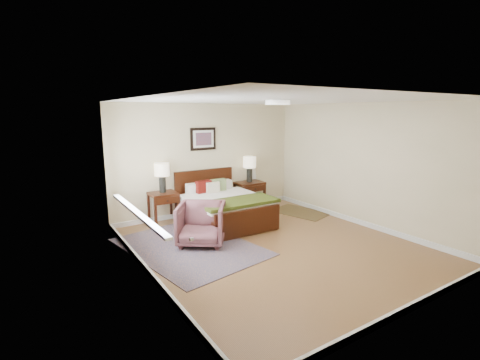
{
  "coord_description": "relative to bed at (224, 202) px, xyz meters",
  "views": [
    {
      "loc": [
        -3.62,
        -4.54,
        2.3
      ],
      "look_at": [
        -0.17,
        0.87,
        1.05
      ],
      "focal_mm": 26.0,
      "sensor_mm": 36.0,
      "label": 1
    }
  ],
  "objects": [
    {
      "name": "ceiling",
      "position": [
        0.13,
        -1.58,
        2.03
      ],
      "size": [
        4.5,
        5.0,
        0.02
      ],
      "primitive_type": "cube",
      "color": "white",
      "rests_on": "back_wall"
    },
    {
      "name": "left_wall",
      "position": [
        -2.12,
        -1.58,
        0.78
      ],
      "size": [
        0.04,
        5.0,
        2.5
      ],
      "primitive_type": "cube",
      "color": "beige",
      "rests_on": "ground"
    },
    {
      "name": "nightstand_left",
      "position": [
        -1.06,
        0.67,
        0.07
      ],
      "size": [
        0.56,
        0.5,
        0.66
      ],
      "color": "#381508",
      "rests_on": "ground"
    },
    {
      "name": "door",
      "position": [
        -2.1,
        -3.33,
        0.6
      ],
      "size": [
        0.06,
        1.0,
        2.18
      ],
      "color": "silver",
      "rests_on": "ground"
    },
    {
      "name": "floor",
      "position": [
        0.13,
        -1.58,
        -0.47
      ],
      "size": [
        5.0,
        5.0,
        0.0
      ],
      "primitive_type": "plane",
      "color": "brown",
      "rests_on": "ground"
    },
    {
      "name": "wall_art",
      "position": [
        0.0,
        0.89,
        1.25
      ],
      "size": [
        0.62,
        0.05,
        0.5
      ],
      "color": "black",
      "rests_on": "back_wall"
    },
    {
      "name": "back_wall",
      "position": [
        0.13,
        0.92,
        0.78
      ],
      "size": [
        4.5,
        0.04,
        2.5
      ],
      "primitive_type": "cube",
      "color": "beige",
      "rests_on": "ground"
    },
    {
      "name": "lamp_left",
      "position": [
        -1.06,
        0.69,
        0.61
      ],
      "size": [
        0.31,
        0.31,
        0.61
      ],
      "color": "black",
      "rests_on": "nightstand_left"
    },
    {
      "name": "rug_persian",
      "position": [
        -1.17,
        -0.83,
        -0.46
      ],
      "size": [
        2.23,
        2.84,
        0.01
      ],
      "primitive_type": "cube",
      "rotation": [
        0.0,
        0.0,
        0.17
      ],
      "color": "#0D1D43",
      "rests_on": "ground"
    },
    {
      "name": "armchair",
      "position": [
        -0.92,
        -0.81,
        -0.1
      ],
      "size": [
        1.12,
        1.12,
        0.74
      ],
      "primitive_type": "imported",
      "rotation": [
        0.0,
        0.0,
        -0.62
      ],
      "color": "brown",
      "rests_on": "ground"
    },
    {
      "name": "rug_navy",
      "position": [
        1.93,
        -0.26,
        -0.46
      ],
      "size": [
        1.16,
        1.44,
        0.01
      ],
      "primitive_type": "cube",
      "rotation": [
        0.0,
        0.0,
        0.29
      ],
      "color": "black",
      "rests_on": "ground"
    },
    {
      "name": "nightstand_right",
      "position": [
        1.12,
        0.68,
        -0.07
      ],
      "size": [
        0.66,
        0.49,
        0.65
      ],
      "color": "#381508",
      "rests_on": "ground"
    },
    {
      "name": "window",
      "position": [
        -2.07,
        -0.88,
        0.91
      ],
      "size": [
        0.11,
        2.72,
        1.32
      ],
      "color": "silver",
      "rests_on": "left_wall"
    },
    {
      "name": "lamp_right",
      "position": [
        1.12,
        0.69,
        0.6
      ],
      "size": [
        0.31,
        0.31,
        0.61
      ],
      "color": "black",
      "rests_on": "nightstand_right"
    },
    {
      "name": "bed",
      "position": [
        0.0,
        0.0,
        0.0
      ],
      "size": [
        1.56,
        1.87,
        1.01
      ],
      "color": "#381508",
      "rests_on": "ground"
    },
    {
      "name": "ceil_fixture",
      "position": [
        0.13,
        -1.58,
        2.0
      ],
      "size": [
        0.44,
        0.44,
        0.08
      ],
      "color": "white",
      "rests_on": "ceiling"
    },
    {
      "name": "right_wall",
      "position": [
        2.38,
        -1.58,
        0.78
      ],
      "size": [
        0.04,
        5.0,
        2.5
      ],
      "primitive_type": "cube",
      "color": "beige",
      "rests_on": "ground"
    },
    {
      "name": "front_wall",
      "position": [
        0.13,
        -4.08,
        0.78
      ],
      "size": [
        4.5,
        0.04,
        2.5
      ],
      "primitive_type": "cube",
      "color": "beige",
      "rests_on": "ground"
    }
  ]
}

